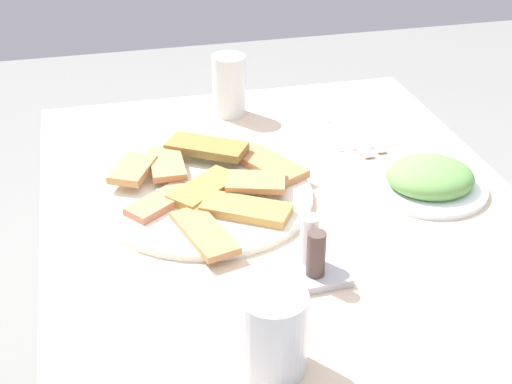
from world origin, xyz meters
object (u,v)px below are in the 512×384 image
at_px(drinking_glass, 273,332).
at_px(spoon, 365,132).
at_px(salad_plate_greens, 430,179).
at_px(paper_napkin, 356,135).
at_px(fork, 348,134).
at_px(condiment_caddy, 312,259).
at_px(soda_can, 229,85).
at_px(pide_platter, 207,191).
at_px(dining_table, 289,265).

relative_size(drinking_glass, spoon, 0.63).
height_order(salad_plate_greens, paper_napkin, salad_plate_greens).
bearing_deg(paper_napkin, fork, -90.00).
xyz_separation_m(salad_plate_greens, paper_napkin, (-0.22, -0.04, -0.02)).
bearing_deg(spoon, condiment_caddy, -30.69).
distance_m(drinking_glass, condiment_caddy, 0.19).
bearing_deg(soda_can, paper_napkin, 53.68).
bearing_deg(condiment_caddy, spoon, 149.61).
distance_m(pide_platter, salad_plate_greens, 0.37).
bearing_deg(soda_can, drinking_glass, -7.92).
relative_size(paper_napkin, fork, 0.59).
distance_m(paper_napkin, fork, 0.02).
relative_size(drinking_glass, condiment_caddy, 1.13).
distance_m(pide_platter, condiment_caddy, 0.26).
bearing_deg(spoon, salad_plate_greens, 6.43).
bearing_deg(dining_table, soda_can, -177.92).
xyz_separation_m(salad_plate_greens, drinking_glass, (0.34, -0.36, 0.03)).
xyz_separation_m(pide_platter, salad_plate_greens, (0.06, 0.36, 0.01)).
bearing_deg(paper_napkin, dining_table, -39.68).
bearing_deg(condiment_caddy, salad_plate_greens, 124.12).
relative_size(salad_plate_greens, soda_can, 1.58).
bearing_deg(drinking_glass, pide_platter, -179.42).
distance_m(fork, spoon, 0.04).
height_order(paper_napkin, condiment_caddy, condiment_caddy).
distance_m(salad_plate_greens, condiment_caddy, 0.31).
height_order(salad_plate_greens, soda_can, soda_can).
bearing_deg(pide_platter, dining_table, 55.89).
bearing_deg(salad_plate_greens, condiment_caddy, -55.88).
relative_size(pide_platter, condiment_caddy, 3.99).
bearing_deg(fork, paper_napkin, 85.27).
relative_size(soda_can, drinking_glass, 1.16).
height_order(dining_table, salad_plate_greens, salad_plate_greens).
height_order(soda_can, condiment_caddy, soda_can).
distance_m(drinking_glass, paper_napkin, 0.64).
bearing_deg(condiment_caddy, drinking_glass, -31.16).
xyz_separation_m(dining_table, salad_plate_greens, (-0.02, 0.24, 0.12)).
relative_size(paper_napkin, condiment_caddy, 1.22).
bearing_deg(spoon, fork, -90.30).
bearing_deg(dining_table, paper_napkin, 140.32).
relative_size(drinking_glass, fork, 0.55).
xyz_separation_m(dining_table, drinking_glass, (0.32, -0.11, 0.15)).
bearing_deg(dining_table, pide_platter, -124.11).
bearing_deg(paper_napkin, spoon, 90.00).
xyz_separation_m(salad_plate_greens, soda_can, (-0.38, -0.26, 0.04)).
xyz_separation_m(pide_platter, condiment_caddy, (0.24, 0.10, 0.01)).
distance_m(pide_platter, soda_can, 0.34).
height_order(pide_platter, salad_plate_greens, salad_plate_greens).
height_order(fork, spoon, same).
bearing_deg(salad_plate_greens, soda_can, -145.75).
height_order(soda_can, spoon, soda_can).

